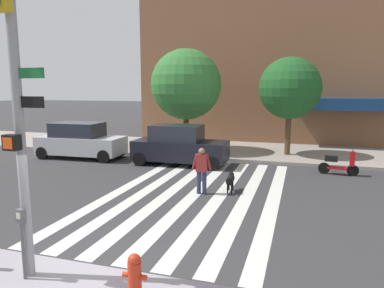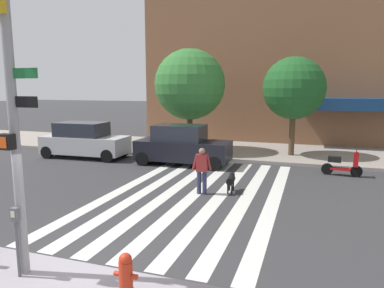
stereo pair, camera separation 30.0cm
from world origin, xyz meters
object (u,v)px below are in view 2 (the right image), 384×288
Objects in this scene: parked_car_behind_first at (182,146)px; dog_on_leash at (231,180)px; parking_meter_curbside at (16,232)px; street_tree_nearest at (190,85)px; parked_scooter at (342,165)px; parked_car_near_curb at (84,141)px; pedestrian_dog_walker at (202,168)px; fire_hydrant at (126,275)px; street_tree_middle at (294,88)px; traffic_light_pole at (10,98)px.

dog_on_leash is at bearing -49.38° from parked_car_behind_first.
parking_meter_curbside is at bearing -108.95° from dog_on_leash.
parking_meter_curbside is 14.42m from street_tree_nearest.
parked_car_near_curb is at bearing -179.77° from parked_scooter.
parked_car_behind_first is (5.57, 0.00, 0.01)m from parked_car_near_curb.
pedestrian_dog_walker is at bearing -28.93° from parked_car_near_curb.
parking_meter_curbside is (-2.22, -0.11, 0.51)m from fire_hydrant.
fire_hydrant is 7.13m from dog_on_leash.
pedestrian_dog_walker is at bearing -147.81° from dog_on_leash.
street_tree_middle is (1.94, 14.38, 3.15)m from fire_hydrant.
street_tree_nearest is 5.58× the size of dog_on_leash.
street_tree_nearest is (-7.85, 2.97, 3.40)m from parked_scooter.
traffic_light_pole is 3.73m from fire_hydrant.
parking_meter_curbside reaches higher than parked_scooter.
street_tree_middle reaches higher than parked_car_near_curb.
pedestrian_dog_walker reaches higher than dog_on_leash.
dog_on_leash is (2.49, 7.24, -0.59)m from parking_meter_curbside.
street_tree_middle is at bearing 4.45° from street_tree_nearest.
parking_meter_curbside is 12.83m from parked_scooter.
parked_car_near_curb is 9.62m from dog_on_leash.
fire_hydrant is 14.80m from street_tree_nearest.
parked_scooter is 6.58m from pedestrian_dog_walker.
traffic_light_pole is 11.27m from parked_car_behind_first.
parked_car_behind_first is 4.44× the size of dog_on_leash.
parking_meter_curbside is 15.31m from street_tree_middle.
fire_hydrant reaches higher than dog_on_leash.
parked_car_behind_first is at bearing -179.61° from parked_scooter.
street_tree_nearest reaches higher than street_tree_middle.
parked_scooter is (7.20, 0.05, -0.44)m from parked_car_behind_first.
traffic_light_pole reaches higher than parking_meter_curbside.
traffic_light_pole is 2.49m from parking_meter_curbside.
fire_hydrant is 0.17× the size of parked_car_behind_first.
fire_hydrant is at bearing 2.91° from parking_meter_curbside.
parking_meter_curbside is 0.30× the size of parked_car_near_curb.
street_tree_nearest reaches higher than parked_scooter.
parked_car_near_curb reaches higher than parking_meter_curbside.
street_tree_middle reaches higher than pedestrian_dog_walker.
traffic_light_pole reaches higher than parked_car_near_curb.
parked_car_behind_first is 2.77× the size of pedestrian_dog_walker.
parked_car_near_curb reaches higher than parked_scooter.
parking_meter_curbside is 1.33× the size of dog_on_leash.
street_tree_middle is at bearing 123.72° from parked_scooter.
parked_car_behind_first reaches higher than parked_car_near_curb.
parked_scooter is 9.05m from street_tree_nearest.
parked_car_behind_first is at bearing 105.32° from fire_hydrant.
street_tree_middle is 8.69m from pedestrian_dog_walker.
traffic_light_pole is 1.26× the size of parked_car_near_curb.
fire_hydrant is at bearing -92.13° from dog_on_leash.
street_tree_middle is 8.11m from dog_on_leash.
parked_scooter is at bearing 44.32° from dog_on_leash.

